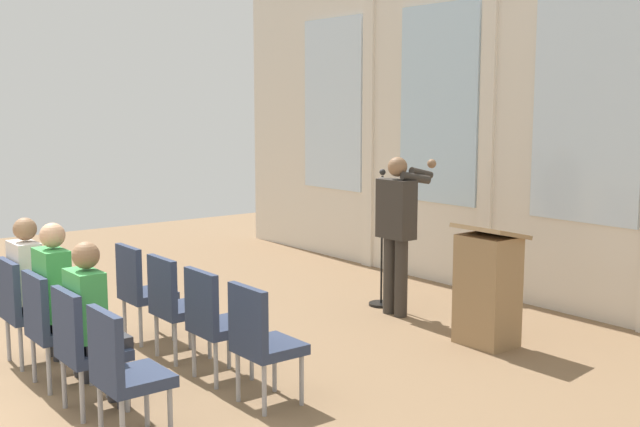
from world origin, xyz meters
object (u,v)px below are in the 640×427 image
(speaker, at_px, (397,224))
(chair_r1_c3, at_px, (123,368))
(chair_r0_c0, at_px, (140,287))
(audience_r1_c1, at_px, (59,295))
(chair_r1_c1, at_px, (51,322))
(mic_stand, at_px, (381,276))
(audience_r1_c0, at_px, (32,282))
(audience_r1_c2, at_px, (93,317))
(chair_r1_c2, at_px, (83,343))
(chair_r1_c0, at_px, (23,305))
(lectern, at_px, (488,288))
(chair_r0_c3, at_px, (261,337))
(chair_r0_c1, at_px, (174,301))
(chair_r0_c2, at_px, (214,318))

(speaker, relative_size, chair_r1_c3, 1.82)
(chair_r0_c0, xyz_separation_m, audience_r1_c1, (0.69, -1.02, 0.21))
(chair_r0_c0, distance_m, chair_r1_c1, 1.30)
(mic_stand, bearing_deg, chair_r0_c0, -99.17)
(audience_r1_c0, bearing_deg, audience_r1_c2, 0.04)
(audience_r1_c1, xyz_separation_m, chair_r1_c2, (0.69, -0.08, -0.21))
(chair_r1_c0, height_order, audience_r1_c0, audience_r1_c0)
(audience_r1_c0, xyz_separation_m, chair_r1_c1, (0.69, -0.08, -0.19))
(chair_r1_c1, height_order, chair_r1_c3, same)
(chair_r1_c1, relative_size, chair_r1_c3, 1.00)
(audience_r1_c1, height_order, chair_r1_c2, audience_r1_c1)
(chair_r0_c0, bearing_deg, lectern, 49.93)
(chair_r0_c0, xyz_separation_m, chair_r1_c1, (0.69, -1.10, 0.00))
(lectern, xyz_separation_m, chair_r0_c3, (-0.05, -2.53, -0.02))
(speaker, xyz_separation_m, lectern, (1.31, -0.06, -0.45))
(audience_r1_c0, distance_m, chair_r1_c3, 2.09)
(chair_r0_c1, relative_size, audience_r1_c1, 0.70)
(chair_r1_c3, bearing_deg, chair_r1_c2, 180.00)
(chair_r0_c1, height_order, chair_r1_c2, same)
(chair_r0_c2, xyz_separation_m, chair_r0_c3, (0.69, 0.00, 0.00))
(speaker, bearing_deg, audience_r1_c2, -81.12)
(audience_r1_c0, bearing_deg, audience_r1_c1, -0.17)
(audience_r1_c0, distance_m, chair_r1_c2, 1.40)
(speaker, height_order, audience_r1_c2, speaker)
(audience_r1_c2, relative_size, chair_r1_c3, 1.36)
(audience_r1_c0, height_order, chair_r1_c2, audience_r1_c0)
(chair_r0_c1, distance_m, audience_r1_c2, 1.24)
(chair_r1_c1, bearing_deg, chair_r1_c2, 0.00)
(mic_stand, xyz_separation_m, chair_r1_c1, (0.25, -3.82, 0.20))
(lectern, bearing_deg, chair_r1_c0, -120.39)
(chair_r0_c3, bearing_deg, audience_r1_c2, -124.26)
(audience_r1_c2, bearing_deg, chair_r0_c1, 124.26)
(lectern, xyz_separation_m, chair_r0_c0, (-2.13, -2.53, -0.02))
(chair_r1_c0, relative_size, audience_r1_c0, 0.72)
(audience_r1_c2, bearing_deg, chair_r0_c2, 90.00)
(speaker, bearing_deg, chair_r1_c0, -102.51)
(mic_stand, height_order, chair_r0_c0, mic_stand)
(chair_r1_c1, bearing_deg, chair_r0_c2, 57.82)
(audience_r1_c0, bearing_deg, chair_r0_c2, 36.31)
(chair_r0_c2, bearing_deg, chair_r1_c3, -57.82)
(chair_r0_c1, height_order, chair_r0_c2, same)
(lectern, bearing_deg, speaker, 177.17)
(mic_stand, distance_m, chair_r1_c2, 3.94)
(chair_r0_c0, relative_size, audience_r1_c0, 0.72)
(chair_r0_c2, xyz_separation_m, audience_r1_c0, (-1.38, -1.02, 0.19))
(chair_r1_c1, distance_m, chair_r1_c3, 1.38)
(chair_r0_c2, bearing_deg, lectern, 73.60)
(chair_r0_c1, relative_size, chair_r0_c3, 1.00)
(chair_r0_c0, xyz_separation_m, audience_r1_c0, (0.00, -1.02, 0.19))
(chair_r1_c1, xyz_separation_m, audience_r1_c1, (0.00, 0.08, 0.21))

